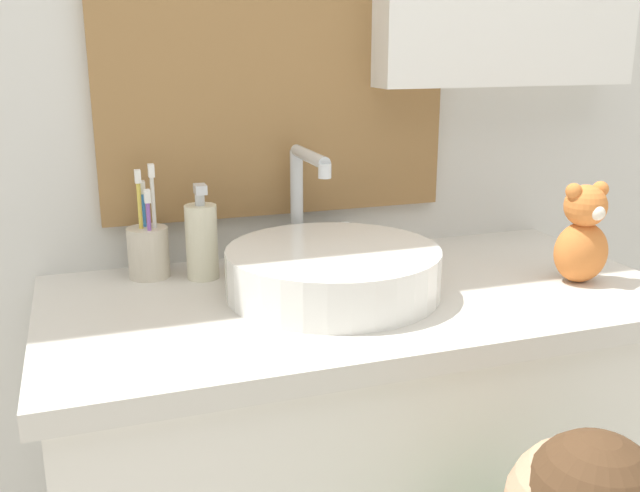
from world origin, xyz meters
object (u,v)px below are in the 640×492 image
(sink_basin, at_px, (333,268))
(soap_dispenser, at_px, (202,240))
(teddy_bear, at_px, (583,235))
(toothbrush_holder, at_px, (148,249))

(sink_basin, xyz_separation_m, soap_dispenser, (-0.19, 0.15, 0.03))
(soap_dispenser, relative_size, teddy_bear, 0.96)
(soap_dispenser, height_order, teddy_bear, teddy_bear)
(toothbrush_holder, relative_size, soap_dispenser, 1.19)
(teddy_bear, bearing_deg, soap_dispenser, 159.35)
(sink_basin, distance_m, soap_dispenser, 0.24)
(sink_basin, xyz_separation_m, toothbrush_holder, (-0.28, 0.18, 0.01))
(sink_basin, height_order, soap_dispenser, sink_basin)
(sink_basin, height_order, toothbrush_holder, sink_basin)
(toothbrush_holder, bearing_deg, soap_dispenser, -21.98)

